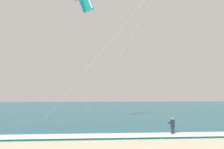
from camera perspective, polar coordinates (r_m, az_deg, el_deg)
name	(u,v)px	position (r m, az deg, el deg)	size (l,w,h in m)	color
sea	(118,107)	(82.42, 1.31, -6.97)	(200.00, 120.00, 0.20)	#146075
surf_foam	(197,134)	(24.99, 17.85, -12.18)	(200.00, 2.39, 0.04)	white
surfboard	(173,136)	(24.59, 13.02, -12.87)	(0.86, 1.47, 0.09)	#E04C38
kitesurfer	(172,126)	(24.48, 12.95, -10.75)	(0.63, 0.63, 1.69)	#191E38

